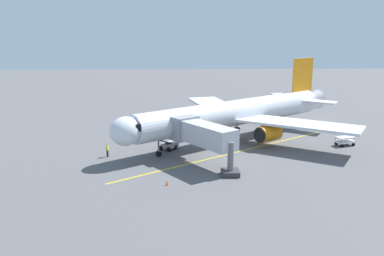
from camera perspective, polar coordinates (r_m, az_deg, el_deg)
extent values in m
plane|color=#565659|center=(64.53, 6.28, -1.09)|extent=(220.00, 220.00, 0.00)
cube|color=yellow|center=(56.52, 6.65, -3.21)|extent=(32.61, 23.55, 0.01)
cylinder|color=silver|center=(61.29, 5.93, 2.07)|extent=(29.82, 22.94, 3.80)
ellipsoid|color=silver|center=(50.74, -9.15, -0.44)|extent=(5.36, 5.27, 3.61)
cone|color=silver|center=(75.08, 16.25, 3.71)|extent=(4.43, 4.53, 3.42)
cube|color=black|center=(51.27, -7.80, 0.39)|extent=(3.18, 3.56, 0.90)
cube|color=silver|center=(58.54, 14.33, 0.57)|extent=(17.19, 13.50, 0.36)
cylinder|color=orange|center=(58.53, 10.50, -0.74)|extent=(4.10, 3.85, 2.30)
cylinder|color=black|center=(57.27, 9.33, -1.01)|extent=(1.39, 1.82, 2.10)
cube|color=silver|center=(70.05, 3.32, 3.06)|extent=(9.10, 17.80, 0.36)
cylinder|color=orange|center=(66.58, 3.07, 1.19)|extent=(4.10, 3.85, 2.30)
cylinder|color=black|center=(65.47, 1.91, 0.99)|extent=(1.39, 1.82, 2.10)
cube|color=orange|center=(72.16, 15.02, 6.46)|extent=(4.11, 3.09, 7.20)
cube|color=silver|center=(70.49, 16.78, 3.56)|extent=(6.58, 5.72, 0.24)
cube|color=silver|center=(74.33, 12.78, 4.29)|extent=(4.23, 6.83, 0.24)
cylinder|color=slate|center=(53.66, -4.65, -2.15)|extent=(0.24, 0.24, 2.77)
cylinder|color=black|center=(54.05, -4.63, -3.57)|extent=(0.83, 0.77, 0.70)
cylinder|color=slate|center=(62.07, 9.54, 0.05)|extent=(0.24, 0.24, 2.77)
cylinder|color=black|center=(62.40, 9.49, -1.18)|extent=(1.16, 1.01, 1.10)
cylinder|color=slate|center=(65.61, 6.22, 0.89)|extent=(0.24, 0.24, 2.77)
cylinder|color=black|center=(65.92, 6.19, -0.29)|extent=(1.16, 1.01, 1.10)
cube|color=#B7B7BC|center=(49.46, 1.86, -0.88)|extent=(7.37, 8.82, 2.50)
cube|color=gray|center=(52.90, -1.24, 0.08)|extent=(4.23, 4.14, 3.00)
cylinder|color=slate|center=(46.75, 5.36, -4.27)|extent=(0.70, 0.70, 3.90)
cube|color=#333338|center=(47.28, 5.32, -6.18)|extent=(2.00, 2.00, 0.60)
cylinder|color=#23232D|center=(54.79, -11.60, -3.47)|extent=(0.26, 0.26, 0.88)
cube|color=#D8EA19|center=(54.59, -11.63, -2.73)|extent=(0.30, 0.41, 0.60)
cube|color=silver|center=(54.59, -11.63, -2.73)|extent=(0.31, 0.44, 0.10)
sphere|color=#9E7051|center=(54.47, -11.65, -2.30)|extent=(0.22, 0.22, 0.22)
cube|color=#9E9EA3|center=(57.07, -3.07, -2.33)|extent=(2.53, 2.66, 0.60)
cube|color=black|center=(55.63, -4.11, -1.81)|extent=(2.99, 3.53, 1.61)
cylinder|color=black|center=(55.90, -3.28, -3.00)|extent=(0.59, 0.66, 0.64)
cylinder|color=black|center=(56.69, -4.31, -2.78)|extent=(0.59, 0.66, 0.64)
cylinder|color=black|center=(57.03, -2.34, -2.65)|extent=(0.59, 0.66, 0.64)
cylinder|color=black|center=(57.80, -3.36, -2.44)|extent=(0.59, 0.66, 0.64)
cube|color=white|center=(62.72, 20.38, -1.78)|extent=(2.91, 2.13, 0.24)
cube|color=silver|center=(62.55, 20.43, -1.19)|extent=(2.91, 2.13, 0.08)
cylinder|color=slate|center=(61.40, 19.93, -1.67)|extent=(0.06, 0.06, 0.55)
cylinder|color=slate|center=(62.32, 19.20, -1.39)|extent=(0.06, 0.06, 0.55)
cylinder|color=slate|center=(62.94, 21.61, -1.45)|extent=(0.06, 0.06, 0.55)
cylinder|color=slate|center=(63.84, 20.88, -1.19)|extent=(0.06, 0.06, 0.55)
cylinder|color=black|center=(61.73, 20.07, -2.32)|extent=(0.50, 0.37, 0.44)
cylinder|color=black|center=(62.68, 19.31, -2.02)|extent=(0.50, 0.37, 0.44)
cylinder|color=black|center=(62.94, 21.40, -2.13)|extent=(0.50, 0.37, 0.44)
cylinder|color=black|center=(63.88, 20.64, -1.85)|extent=(0.50, 0.37, 0.44)
cone|color=#F2590F|center=(51.43, -0.94, -4.51)|extent=(0.32, 0.32, 0.55)
cone|color=#F2590F|center=(44.26, -3.47, -7.58)|extent=(0.32, 0.32, 0.55)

